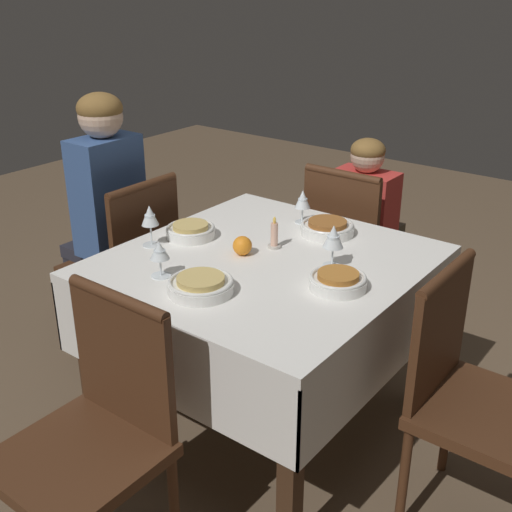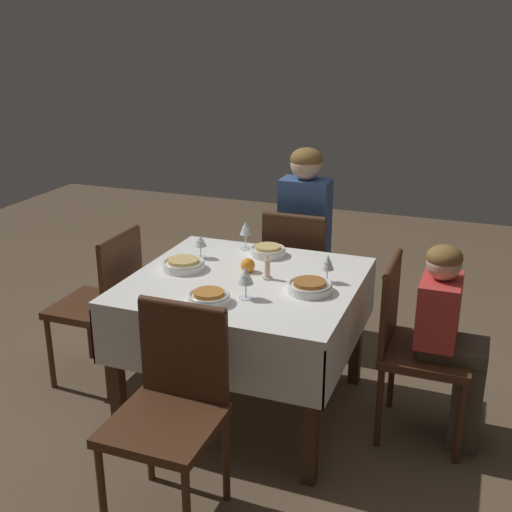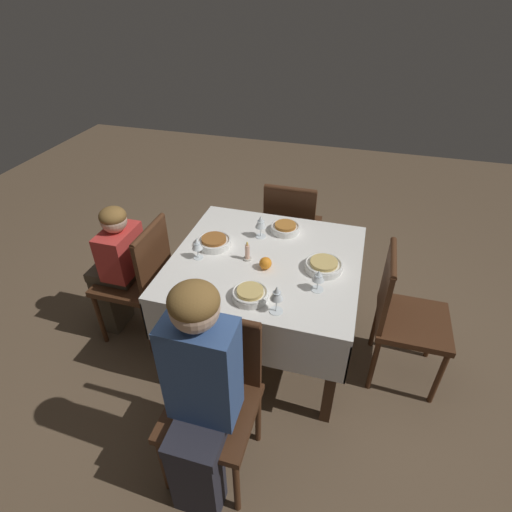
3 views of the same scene
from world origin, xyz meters
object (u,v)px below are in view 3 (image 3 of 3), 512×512
at_px(dining_table, 266,272).
at_px(wine_glass_west, 197,244).
at_px(chair_west, 140,276).
at_px(chair_east, 403,312).
at_px(person_adult_denim, 199,393).
at_px(candle_centerpiece, 247,253).
at_px(wine_glass_north, 261,222).
at_px(bowl_east, 324,265).
at_px(wine_glass_south, 277,294).
at_px(bowl_south, 250,294).
at_px(bowl_north, 285,228).
at_px(chair_north, 291,225).
at_px(chair_south, 215,393).
at_px(bowl_west, 214,242).
at_px(person_child_red, 116,266).
at_px(orange_fruit, 265,263).
at_px(wine_glass_east, 318,276).

xyz_separation_m(dining_table, wine_glass_west, (-0.39, -0.10, 0.20)).
relative_size(chair_west, chair_east, 1.00).
bearing_deg(person_adult_denim, candle_centerpiece, 94.10).
height_order(dining_table, wine_glass_north, wine_glass_north).
bearing_deg(bowl_east, candle_centerpiece, -176.45).
bearing_deg(wine_glass_north, chair_east, -13.04).
bearing_deg(person_adult_denim, wine_glass_west, 112.50).
bearing_deg(candle_centerpiece, person_adult_denim, -85.90).
bearing_deg(wine_glass_west, wine_glass_south, -30.21).
relative_size(bowl_south, bowl_north, 1.01).
xyz_separation_m(dining_table, bowl_south, (0.01, -0.36, 0.13)).
bearing_deg(wine_glass_south, chair_north, 97.61).
distance_m(chair_south, bowl_south, 0.51).
bearing_deg(wine_glass_south, bowl_west, 137.19).
relative_size(person_child_red, bowl_south, 5.13).
distance_m(wine_glass_west, wine_glass_north, 0.44).
relative_size(chair_north, bowl_west, 4.17).
bearing_deg(dining_table, wine_glass_north, 112.62).
distance_m(chair_south, chair_north, 1.60).
height_order(person_child_red, wine_glass_north, person_child_red).
xyz_separation_m(chair_north, bowl_north, (0.04, -0.47, 0.26)).
bearing_deg(bowl_south, wine_glass_south, -21.74).
height_order(person_adult_denim, wine_glass_south, person_adult_denim).
height_order(bowl_east, bowl_north, same).
bearing_deg(wine_glass_north, chair_north, 80.81).
relative_size(wine_glass_south, bowl_east, 0.74).
distance_m(person_adult_denim, person_child_red, 1.29).
relative_size(chair_east, person_child_red, 0.90).
bearing_deg(orange_fruit, candle_centerpiece, 156.21).
relative_size(bowl_west, candle_centerpiece, 1.71).
bearing_deg(bowl_east, bowl_west, 175.15).
distance_m(chair_south, bowl_east, 0.92).
height_order(bowl_east, wine_glass_east, wine_glass_east).
distance_m(dining_table, wine_glass_east, 0.43).
height_order(person_child_red, candle_centerpiece, person_child_red).
bearing_deg(wine_glass_north, dining_table, -67.38).
xyz_separation_m(wine_glass_north, orange_fruit, (0.11, -0.32, -0.07)).
bearing_deg(wine_glass_east, chair_west, 174.90).
bearing_deg(bowl_west, person_child_red, -167.44).
bearing_deg(person_adult_denim, orange_fruit, 86.05).
height_order(chair_east, person_child_red, person_child_red).
bearing_deg(person_adult_denim, wine_glass_south, 69.07).
bearing_deg(bowl_west, wine_glass_west, -106.47).
relative_size(chair_south, wine_glass_north, 5.71).
height_order(chair_south, person_child_red, person_child_red).
relative_size(person_child_red, candle_centerpiece, 7.93).
bearing_deg(orange_fruit, dining_table, 102.29).
xyz_separation_m(dining_table, bowl_east, (0.34, -0.01, 0.13)).
distance_m(dining_table, chair_east, 0.84).
height_order(chair_south, bowl_north, chair_south).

